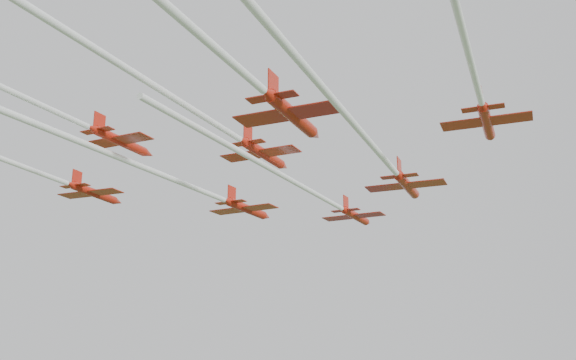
# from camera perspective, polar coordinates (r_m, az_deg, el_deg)

# --- Properties ---
(jet_lead) EXTENTS (20.49, 52.96, 2.72)m
(jet_lead) POSITION_cam_1_polar(r_m,az_deg,el_deg) (83.47, 2.85, -1.45)
(jet_lead) COLOR red
(jet_row2_left) EXTENTS (24.46, 61.90, 2.87)m
(jet_row2_left) POSITION_cam_1_polar(r_m,az_deg,el_deg) (76.31, -10.03, 0.01)
(jet_row2_left) COLOR red
(jet_row2_right) EXTENTS (16.44, 51.06, 2.85)m
(jet_row2_right) POSITION_cam_1_polar(r_m,az_deg,el_deg) (68.59, 8.53, 1.88)
(jet_row2_right) COLOR red
(jet_row3_left) EXTENTS (14.55, 47.65, 2.48)m
(jet_row3_left) POSITION_cam_1_polar(r_m,az_deg,el_deg) (75.60, -22.00, 0.92)
(jet_row3_left) COLOR red
(jet_row3_mid) EXTENTS (23.21, 65.73, 2.74)m
(jet_row3_mid) POSITION_cam_1_polar(r_m,az_deg,el_deg) (58.55, -10.46, 7.41)
(jet_row3_mid) COLOR red
(jet_row3_right) EXTENTS (18.04, 61.77, 2.60)m
(jet_row3_right) POSITION_cam_1_polar(r_m,az_deg,el_deg) (51.58, 15.64, 11.22)
(jet_row3_right) COLOR red
(jet_row4_right) EXTENTS (16.66, 48.16, 2.88)m
(jet_row4_right) POSITION_cam_1_polar(r_m,az_deg,el_deg) (48.08, -4.53, 9.98)
(jet_row4_right) COLOR red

